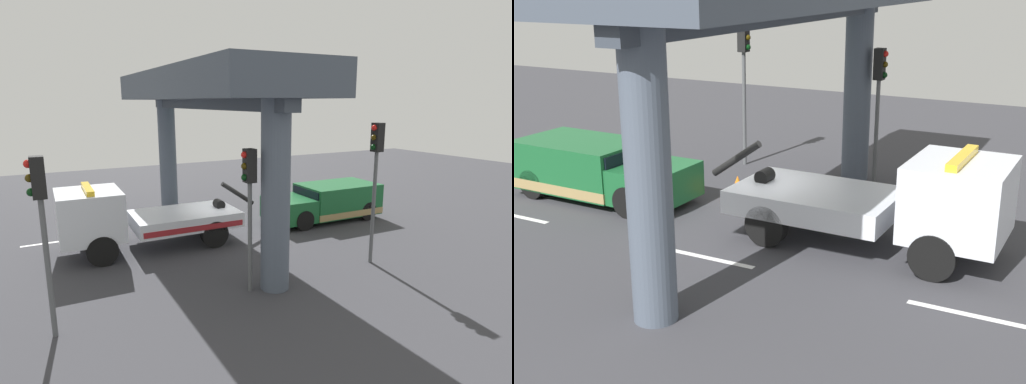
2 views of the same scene
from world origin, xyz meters
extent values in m
cube|color=#38383D|center=(0.00, 0.00, -0.05)|extent=(60.00, 40.00, 0.10)
cube|color=silver|center=(0.00, -2.29, 0.00)|extent=(2.60, 0.16, 0.01)
cube|color=silver|center=(6.00, -2.29, 0.00)|extent=(2.60, 0.16, 0.01)
cube|color=silver|center=(1.72, 0.02, 0.93)|extent=(3.88, 2.46, 0.55)
cube|color=silver|center=(5.05, -0.03, 1.48)|extent=(2.08, 2.34, 1.65)
cube|color=black|center=(5.67, -0.04, 1.84)|extent=(0.10, 2.21, 0.66)
cube|color=maroon|center=(1.74, 1.22, 0.84)|extent=(3.65, 0.08, 0.20)
cylinder|color=black|center=(-0.47, 0.05, 1.66)|extent=(1.42, 0.20, 1.07)
cylinder|color=black|center=(0.34, 0.04, 1.32)|extent=(0.37, 0.46, 0.36)
cube|color=yellow|center=(5.05, -0.03, 2.38)|extent=(0.27, 1.92, 0.16)
cylinder|color=black|center=(4.87, 1.01, 0.50)|extent=(1.00, 0.34, 1.00)
cylinder|color=black|center=(4.83, -1.07, 0.50)|extent=(1.00, 0.34, 1.00)
cylinder|color=black|center=(0.97, 1.07, 0.50)|extent=(1.00, 0.34, 1.00)
cylinder|color=black|center=(0.94, -1.01, 0.50)|extent=(1.00, 0.34, 1.00)
cube|color=#195B2D|center=(-5.54, 0.01, 0.91)|extent=(3.49, 2.25, 1.35)
cube|color=#195B2D|center=(-2.95, -0.03, 0.71)|extent=(1.76, 2.14, 0.95)
cube|color=black|center=(-3.79, -0.02, 1.20)|extent=(0.09, 1.94, 0.59)
cube|color=#9E8451|center=(-5.54, 0.01, 0.41)|extent=(3.51, 2.27, 0.28)
cylinder|color=black|center=(-3.09, 0.93, 0.42)|extent=(0.84, 0.29, 0.84)
cylinder|color=black|center=(-3.12, -0.99, 0.42)|extent=(0.84, 0.29, 0.84)
cylinder|color=black|center=(-6.48, 0.99, 0.42)|extent=(0.84, 0.29, 0.84)
cylinder|color=black|center=(-6.51, -0.93, 0.42)|extent=(0.84, 0.29, 0.84)
cylinder|color=#4C5666|center=(0.80, 5.08, 2.66)|extent=(0.81, 0.81, 5.31)
cylinder|color=#4C5666|center=(0.80, -5.08, 2.66)|extent=(0.81, 0.81, 5.31)
cube|color=#353C47|center=(0.80, 0.00, 5.13)|extent=(0.50, 11.76, 0.36)
cylinder|color=#515456|center=(-3.00, 4.91, 1.84)|extent=(0.12, 0.12, 3.69)
cube|color=black|center=(-3.00, 4.91, 4.14)|extent=(0.28, 0.32, 0.90)
sphere|color=red|center=(-2.84, 4.91, 4.44)|extent=(0.18, 0.18, 0.18)
sphere|color=#3A2D06|center=(-2.84, 4.91, 4.14)|extent=(0.18, 0.18, 0.18)
sphere|color=black|center=(-2.84, 4.91, 3.84)|extent=(0.18, 0.18, 0.18)
cylinder|color=#515456|center=(1.50, 4.91, 1.56)|extent=(0.12, 0.12, 3.12)
cube|color=black|center=(1.50, 4.91, 3.57)|extent=(0.28, 0.32, 0.90)
sphere|color=red|center=(1.66, 4.91, 3.87)|extent=(0.18, 0.18, 0.18)
sphere|color=#3A2D06|center=(1.66, 4.91, 3.57)|extent=(0.18, 0.18, 0.18)
sphere|color=black|center=(1.66, 4.91, 3.27)|extent=(0.18, 0.18, 0.18)
cone|color=orange|center=(-1.39, 1.66, 0.34)|extent=(0.51, 0.51, 0.67)
cube|color=black|center=(-1.39, 1.66, 0.01)|extent=(0.57, 0.57, 0.03)
camera|label=1|loc=(6.55, 14.69, 5.23)|focal=29.40mm
camera|label=2|loc=(7.82, -14.02, 6.03)|focal=47.67mm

